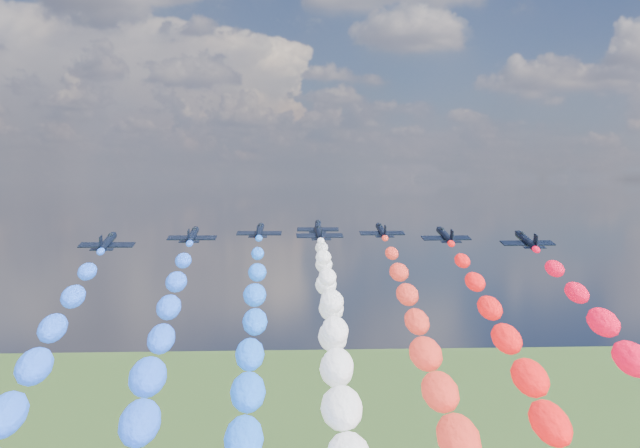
{
  "coord_description": "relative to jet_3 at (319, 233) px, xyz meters",
  "views": [
    {
      "loc": [
        -7.12,
        -127.1,
        115.73
      ],
      "look_at": [
        0.0,
        4.0,
        108.31
      ],
      "focal_mm": 44.02,
      "sensor_mm": 36.0,
      "label": 1
    }
  ],
  "objects": [
    {
      "name": "jet_0",
      "position": [
        -32.96,
        -17.83,
        0.0
      ],
      "size": [
        8.44,
        11.4,
        4.64
      ],
      "primitive_type": null,
      "rotation": [
        0.21,
        0.0,
        -0.03
      ],
      "color": "black"
    },
    {
      "name": "jet_1",
      "position": [
        -21.72,
        -4.05,
        0.0
      ],
      "size": [
        8.7,
        11.59,
        4.64
      ],
      "primitive_type": null,
      "rotation": [
        0.21,
        0.0,
        -0.05
      ],
      "color": "black"
    },
    {
      "name": "jet_2",
      "position": [
        -10.67,
        6.81,
        0.0
      ],
      "size": [
        8.85,
        11.69,
        4.64
      ],
      "primitive_type": null,
      "rotation": [
        0.21,
        0.0,
        -0.06
      ],
      "color": "black"
    },
    {
      "name": "trail_2",
      "position": [
        -10.67,
        -50.05,
        -19.45
      ],
      "size": [
        5.83,
        110.48,
        42.8
      ],
      "primitive_type": null,
      "color": "blue"
    },
    {
      "name": "jet_3",
      "position": [
        0.0,
        0.0,
        0.0
      ],
      "size": [
        8.57,
        11.5,
        4.64
      ],
      "primitive_type": null,
      "rotation": [
        0.21,
        0.0,
        0.04
      ],
      "color": "black"
    },
    {
      "name": "jet_4",
      "position": [
        0.63,
        17.37,
        0.0
      ],
      "size": [
        8.85,
        11.69,
        4.64
      ],
      "primitive_type": null,
      "rotation": [
        0.21,
        0.0,
        -0.06
      ],
      "color": "black"
    },
    {
      "name": "trail_4",
      "position": [
        0.63,
        -39.48,
        -19.45
      ],
      "size": [
        5.83,
        110.48,
        42.8
      ],
      "primitive_type": null,
      "color": "silver"
    },
    {
      "name": "jet_5",
      "position": [
        11.8,
        5.84,
        0.0
      ],
      "size": [
        8.45,
        11.41,
        4.64
      ],
      "primitive_type": null,
      "rotation": [
        0.21,
        0.0,
        0.03
      ],
      "color": "black"
    },
    {
      "name": "trail_5",
      "position": [
        11.8,
        -51.02,
        -19.45
      ],
      "size": [
        5.83,
        110.48,
        42.8
      ],
      "primitive_type": null,
      "color": "red"
    },
    {
      "name": "jet_6",
      "position": [
        20.91,
        -6.68,
        0.0
      ],
      "size": [
        8.83,
        11.68,
        4.64
      ],
      "primitive_type": null,
      "rotation": [
        0.21,
        0.0,
        0.06
      ],
      "color": "black"
    },
    {
      "name": "jet_7",
      "position": [
        31.21,
        -17.91,
        0.0
      ],
      "size": [
        8.52,
        11.46,
        4.64
      ],
      "primitive_type": null,
      "rotation": [
        0.21,
        0.0,
        0.03
      ],
      "color": "black"
    }
  ]
}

